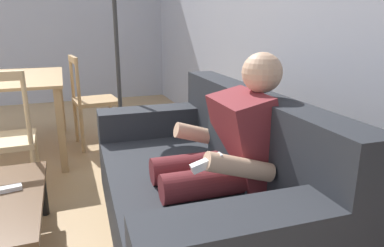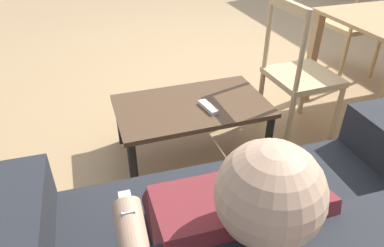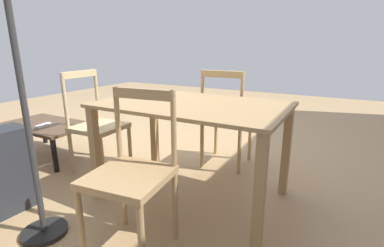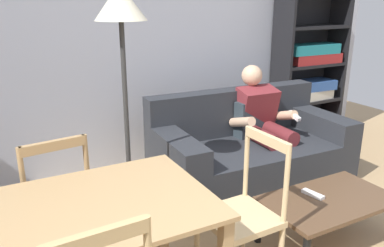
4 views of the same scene
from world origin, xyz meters
The scene contains 7 objects.
wall_back centered at (0.00, 3.20, 1.40)m, with size 6.83×0.12×2.80m, color #B2B7C6.
couch centered at (0.97, 2.20, 0.31)m, with size 1.90×1.01×0.86m.
person_lounging centered at (1.14, 2.23, 0.57)m, with size 0.60×0.88×1.10m.
tv_remote centered at (0.76, 1.13, 0.38)m, with size 0.05×0.17×0.02m, color white.
dining_table centered at (-0.95, 1.04, 0.65)m, with size 1.38×0.86×0.76m.
dining_chair_near_wall centered at (-0.94, 1.74, 0.47)m, with size 0.46×0.46×0.94m.
dining_chair_facing_couch centered at (0.08, 1.04, 0.45)m, with size 0.43×0.43×0.95m.
Camera 1 is at (2.71, 1.49, 1.23)m, focal length 32.69 mm.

